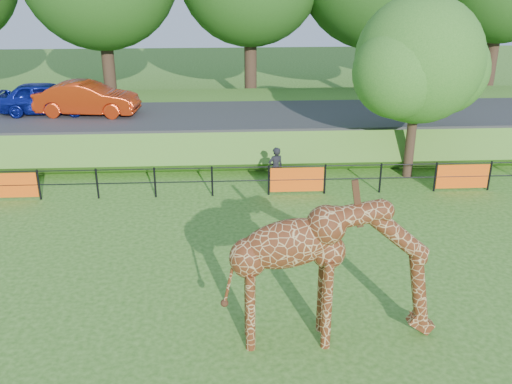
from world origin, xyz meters
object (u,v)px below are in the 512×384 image
car_blue (46,98)px  car_red (87,98)px  tree_east (421,64)px  visitor (276,168)px  giraffe (333,272)px

car_blue → car_red: bearing=-100.0°
car_blue → tree_east: tree_east is taller
visitor → giraffe: bearing=70.4°
giraffe → car_red: bearing=118.8°
car_red → visitor: car_red is taller
car_red → tree_east: (13.12, -4.62, 2.13)m
visitor → tree_east: tree_east is taller
giraffe → car_red: 16.79m
giraffe → car_red: (-8.23, 14.62, 0.49)m
car_blue → tree_east: size_ratio=0.62×
giraffe → visitor: bearing=92.1°
visitor → tree_east: (5.31, 1.04, 3.49)m
car_blue → car_red: 1.89m
giraffe → tree_east: tree_east is taller
car_blue → car_red: (1.86, -0.31, 0.02)m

